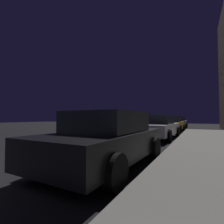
{
  "coord_description": "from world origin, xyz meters",
  "views": [
    {
      "loc": [
        5.04,
        -0.15,
        1.26
      ],
      "look_at": [
        4.03,
        1.82,
        1.34
      ],
      "focal_mm": 26.85,
      "sensor_mm": 36.0,
      "label": 1
    }
  ],
  "objects_px": {
    "car_black": "(107,138)",
    "car_silver": "(179,122)",
    "car_white": "(158,127)",
    "car_yellow_cab": "(171,124)"
  },
  "relations": [
    {
      "from": "car_black",
      "to": "car_silver",
      "type": "relative_size",
      "value": 0.96
    },
    {
      "from": "car_white",
      "to": "car_yellow_cab",
      "type": "relative_size",
      "value": 1.05
    },
    {
      "from": "car_white",
      "to": "car_yellow_cab",
      "type": "bearing_deg",
      "value": 90.0
    },
    {
      "from": "car_white",
      "to": "car_silver",
      "type": "distance_m",
      "value": 12.37
    },
    {
      "from": "car_silver",
      "to": "car_yellow_cab",
      "type": "bearing_deg",
      "value": -90.01
    },
    {
      "from": "car_black",
      "to": "car_yellow_cab",
      "type": "height_order",
      "value": "same"
    },
    {
      "from": "car_yellow_cab",
      "to": "car_silver",
      "type": "height_order",
      "value": "same"
    },
    {
      "from": "car_white",
      "to": "car_silver",
      "type": "xyz_separation_m",
      "value": [
        0.0,
        12.37,
        0.01
      ]
    },
    {
      "from": "car_black",
      "to": "car_silver",
      "type": "height_order",
      "value": "same"
    },
    {
      "from": "car_black",
      "to": "car_silver",
      "type": "distance_m",
      "value": 18.93
    }
  ]
}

